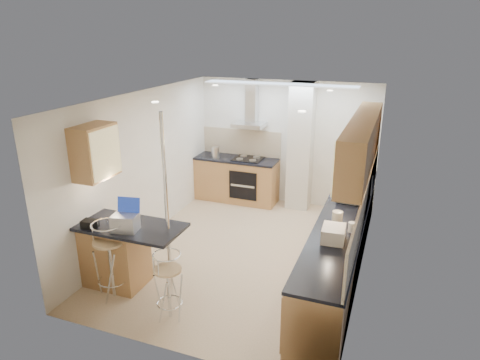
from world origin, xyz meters
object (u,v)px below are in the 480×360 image
at_px(bar_stool_end, 169,286).
at_px(bar_stool_near, 111,260).
at_px(microwave, 355,189).
at_px(bread_bin, 333,234).
at_px(laptop, 125,223).

bearing_deg(bar_stool_end, bar_stool_near, 125.91).
distance_m(microwave, bread_bin, 1.52).
height_order(bar_stool_near, bar_stool_end, bar_stool_near).
distance_m(laptop, bar_stool_near, 0.56).
distance_m(laptop, bread_bin, 2.65).
bearing_deg(bar_stool_end, microwave, 6.77).
distance_m(microwave, bar_stool_near, 3.72).
bearing_deg(bread_bin, microwave, 83.60).
distance_m(microwave, bar_stool_end, 3.19).
bearing_deg(microwave, bar_stool_end, 149.71).
xyz_separation_m(laptop, bar_stool_end, (0.75, -0.27, -0.61)).
height_order(microwave, bar_stool_end, microwave).
height_order(bar_stool_near, bread_bin, bread_bin).
xyz_separation_m(bar_stool_near, bread_bin, (2.74, 0.84, 0.47)).
bearing_deg(bar_stool_end, bread_bin, -17.76).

